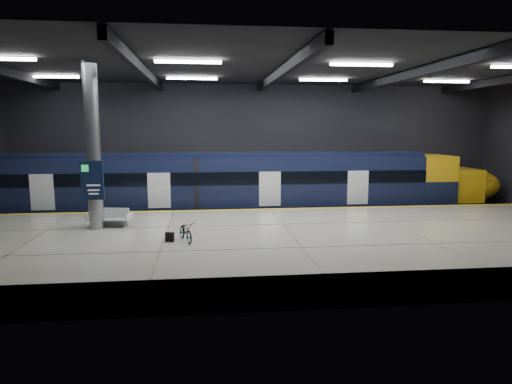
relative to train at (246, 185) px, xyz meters
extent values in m
plane|color=black|center=(1.08, -5.50, -2.06)|extent=(30.00, 30.00, 0.00)
cube|color=black|center=(1.08, 2.50, 1.94)|extent=(30.00, 0.10, 8.00)
cube|color=black|center=(1.08, -13.50, 1.94)|extent=(30.00, 0.10, 8.00)
cube|color=black|center=(1.08, -5.50, 5.94)|extent=(30.00, 16.00, 0.10)
cube|color=black|center=(-4.92, -5.50, 5.69)|extent=(0.25, 16.00, 0.40)
cube|color=black|center=(1.08, -5.50, 5.69)|extent=(0.25, 16.00, 0.40)
cube|color=black|center=(7.08, -5.50, 5.69)|extent=(0.25, 16.00, 0.40)
cube|color=white|center=(-2.92, -7.50, 5.82)|extent=(2.60, 0.18, 0.10)
cube|color=white|center=(4.08, -7.50, 5.82)|extent=(2.60, 0.18, 0.10)
cube|color=white|center=(-9.92, -1.50, 5.82)|extent=(2.60, 0.18, 0.10)
cube|color=white|center=(-2.92, -1.50, 5.82)|extent=(2.60, 0.18, 0.10)
cube|color=white|center=(4.08, -1.50, 5.82)|extent=(2.60, 0.18, 0.10)
cube|color=white|center=(11.08, -1.50, 5.82)|extent=(2.60, 0.18, 0.10)
cube|color=#BDB6A0|center=(1.08, -8.00, -1.51)|extent=(30.00, 11.00, 1.10)
cube|color=gold|center=(1.08, -2.75, -0.95)|extent=(30.00, 0.40, 0.01)
cube|color=gray|center=(1.08, -0.72, -1.98)|extent=(30.00, 0.08, 0.16)
cube|color=gray|center=(1.08, 0.72, -1.98)|extent=(30.00, 0.08, 0.16)
cube|color=black|center=(-1.80, 0.00, -1.51)|extent=(24.00, 2.58, 0.80)
cube|color=black|center=(-1.80, 0.00, 0.27)|extent=(24.00, 2.80, 2.75)
cube|color=black|center=(-1.80, 0.00, 1.76)|extent=(24.00, 2.30, 0.24)
cube|color=black|center=(-1.80, -1.41, 0.54)|extent=(24.00, 0.04, 0.70)
cube|color=white|center=(1.20, -1.41, -0.06)|extent=(1.20, 0.05, 1.90)
cube|color=yellow|center=(11.20, 0.00, 0.27)|extent=(2.00, 2.80, 2.75)
ellipsoid|color=yellow|center=(13.80, 0.00, -0.21)|extent=(3.60, 2.52, 1.90)
cube|color=black|center=(11.50, 0.00, 0.44)|extent=(1.60, 2.38, 0.80)
cube|color=#595B60|center=(-6.48, -6.12, -0.83)|extent=(1.48, 0.71, 0.27)
cube|color=white|center=(-6.48, -6.12, -0.62)|extent=(1.89, 1.08, 0.07)
cube|color=white|center=(-6.48, -6.12, -0.37)|extent=(1.76, 0.41, 0.44)
cube|color=white|center=(-7.35, -5.95, -0.51)|extent=(0.20, 0.75, 0.27)
cube|color=white|center=(-5.60, -6.29, -0.51)|extent=(0.20, 0.75, 0.27)
imported|color=#99999E|center=(-3.09, -9.13, -0.58)|extent=(0.93, 1.52, 0.75)
cube|color=black|center=(-3.69, -9.13, -0.78)|extent=(0.34, 0.27, 0.35)
cylinder|color=#9EA0A5|center=(-6.92, -6.50, 2.49)|extent=(0.60, 0.60, 6.90)
cube|color=#0E1933|center=(-6.92, -6.92, 1.14)|extent=(0.90, 0.12, 1.60)
camera|label=1|loc=(-2.35, -26.03, 3.24)|focal=32.00mm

